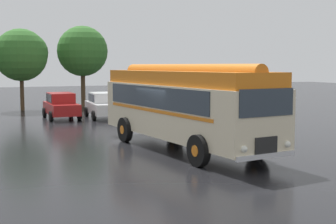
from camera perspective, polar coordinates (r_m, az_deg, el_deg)
ground_plane at (r=19.51m, az=0.66°, el=-4.44°), size 120.00×120.00×0.00m
vintage_bus at (r=19.07m, az=1.90°, el=1.07°), size 3.50×10.29×3.49m
car_near_left at (r=30.99m, az=-12.90°, el=0.77°), size 2.03×4.24×1.66m
car_mid_left at (r=30.84m, az=-7.91°, el=0.84°), size 2.23×4.33×1.66m
tree_centre at (r=37.44m, az=-17.25°, el=6.73°), size 4.06×3.98×6.21m
tree_right_of_centre at (r=39.38m, az=-10.53°, el=7.35°), size 4.13×4.13×6.67m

